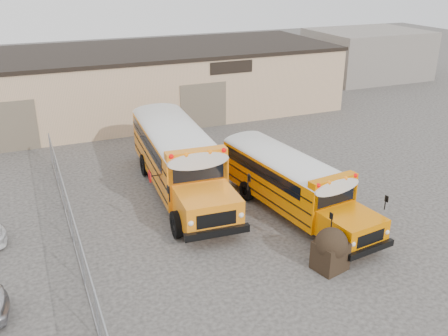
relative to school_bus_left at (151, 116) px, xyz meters
name	(u,v)px	position (x,y,z in m)	size (l,w,h in m)	color
ground	(243,249)	(0.14, -12.86, -1.83)	(120.00, 120.00, 0.00)	#302E2C
warehouse	(126,82)	(0.14, 7.14, 0.54)	(30.20, 10.20, 4.67)	tan
chainlink_fence	(71,223)	(-5.86, -9.86, -0.93)	(0.07, 18.07, 1.81)	#94979C
distant_building_right	(366,54)	(24.14, 11.14, 0.37)	(10.00, 8.00, 4.40)	gray
school_bus_left	(151,116)	(0.00, 0.00, 0.00)	(3.61, 10.98, 3.17)	orange
school_bus_right	(227,143)	(2.68, -5.27, -0.31)	(3.35, 9.24, 2.64)	orange
tarp_bundle	(331,249)	(2.45, -15.28, -1.00)	(1.28, 1.20, 1.62)	black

